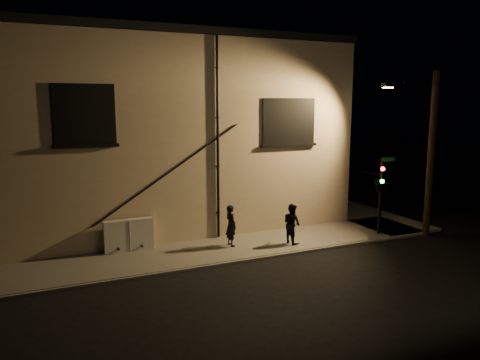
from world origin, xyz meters
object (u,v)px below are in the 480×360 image
pedestrian_b (292,224)px  traffic_signal (379,184)px  utility_cabinet (129,235)px  streetlamp_pole (429,150)px  pedestrian_a (231,225)px

pedestrian_b → traffic_signal: (4.00, -0.48, 1.44)m
utility_cabinet → pedestrian_b: bearing=-15.7°
streetlamp_pole → utility_cabinet: bearing=167.4°
pedestrian_b → streetlamp_pole: streetlamp_pole is taller
utility_cabinet → streetlamp_pole: bearing=-12.6°
utility_cabinet → traffic_signal: size_ratio=0.56×
pedestrian_b → streetlamp_pole: (6.16, -1.02, 2.86)m
utility_cabinet → pedestrian_a: 4.01m
utility_cabinet → traffic_signal: bearing=-12.4°
pedestrian_a → traffic_signal: size_ratio=0.50×
pedestrian_a → pedestrian_b: (2.41, -0.70, -0.02)m
pedestrian_b → streetlamp_pole: 6.87m
utility_cabinet → traffic_signal: traffic_signal is taller
pedestrian_a → traffic_signal: bearing=-106.9°
pedestrian_b → pedestrian_a: bearing=63.4°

